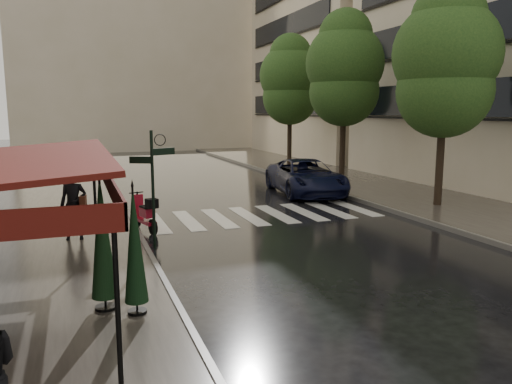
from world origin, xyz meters
TOP-DOWN VIEW (x-y plane):
  - ground at (0.00, 0.00)m, footprint 120.00×120.00m
  - sidewalk_near at (-4.50, 12.00)m, footprint 6.00×60.00m
  - sidewalk_far at (10.25, 12.00)m, footprint 5.50×60.00m
  - curb_near at (-1.45, 12.00)m, footprint 0.12×60.00m
  - curb_far at (7.45, 12.00)m, footprint 0.12×60.00m
  - crosswalk at (2.98, 6.00)m, footprint 7.85×3.20m
  - signpost at (-1.19, 3.00)m, footprint 1.17×0.29m
  - haussmann_far at (16.50, 26.00)m, footprint 8.00×16.00m
  - backdrop_building at (3.00, 38.00)m, footprint 22.00×6.00m
  - tree_near at (9.60, 5.00)m, footprint 3.80×3.80m
  - tree_mid at (9.50, 12.00)m, footprint 3.80×3.80m
  - tree_far at (9.70, 19.00)m, footprint 3.80×3.80m
  - pedestrian_with_umbrella at (-3.16, 4.22)m, footprint 1.29×1.31m
  - scooter at (-1.18, 5.00)m, footprint 0.72×1.66m
  - parked_car at (6.34, 9.57)m, footprint 3.13×5.66m
  - parasol_front at (-2.18, -1.50)m, footprint 0.41×0.41m
  - parasol_back at (-2.69, -1.11)m, footprint 0.46×0.46m

SIDE VIEW (x-z plane):
  - ground at x=0.00m, z-range 0.00..0.00m
  - crosswalk at x=2.98m, z-range 0.00..0.01m
  - sidewalk_near at x=-4.50m, z-range 0.00..0.12m
  - sidewalk_far at x=10.25m, z-range 0.00..0.12m
  - curb_near at x=-1.45m, z-range -0.01..0.15m
  - curb_far at x=7.45m, z-range -0.01..0.15m
  - scooter at x=-1.18m, z-range -0.04..1.08m
  - parked_car at x=6.34m, z-range 0.00..1.50m
  - parasol_front at x=-2.18m, z-range 0.21..2.49m
  - parasol_back at x=-2.69m, z-range 0.21..2.65m
  - signpost at x=-1.19m, z-range 0.28..3.38m
  - pedestrian_with_umbrella at x=-3.16m, z-range 0.54..3.13m
  - tree_near at x=9.60m, z-range 1.33..9.31m
  - tree_far at x=9.70m, z-range 1.37..9.54m
  - tree_mid at x=9.50m, z-range 1.42..9.76m
  - haussmann_far at x=16.50m, z-range 0.00..18.50m
  - backdrop_building at x=3.00m, z-range 0.00..20.00m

